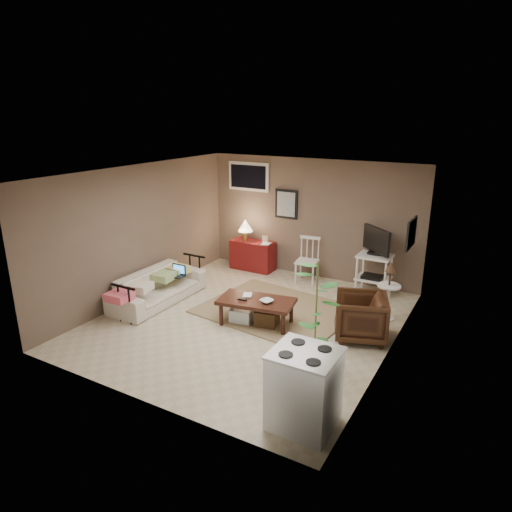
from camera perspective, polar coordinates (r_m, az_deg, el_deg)
The scene contains 20 objects.
floor at distance 7.55m, azimuth -0.90°, elevation -8.02°, with size 5.00×5.00×0.00m, color #C1B293.
art_back at distance 9.43m, azimuth 3.82°, elevation 6.49°, with size 0.50×0.03×0.60m, color black.
art_right at distance 7.24m, azimuth 18.85°, elevation 2.68°, with size 0.03×0.60×0.45m, color black.
window at distance 9.77m, azimuth -0.94°, elevation 9.89°, with size 0.96×0.03×0.60m, color silver.
rug at distance 7.90m, azimuth 2.48°, elevation -6.75°, with size 2.41×1.93×0.02m, color #988558.
coffee_table at distance 7.32m, azimuth -0.02°, elevation -6.72°, with size 1.27×0.80×0.45m.
sofa at distance 8.31m, azimuth -12.15°, elevation -3.18°, with size 1.91×0.56×0.75m, color beige.
sofa_pillows at distance 8.10m, azimuth -12.97°, elevation -3.15°, with size 0.37×1.82×0.13m, color beige, non-canonical shape.
sofa_end_rails at distance 8.26m, azimuth -11.56°, elevation -3.66°, with size 0.51×1.91×0.64m, color black, non-canonical shape.
laptop at distance 8.39m, azimuth -9.78°, elevation -2.03°, with size 0.29×0.21×0.20m.
red_console at distance 9.79m, azimuth -0.48°, elevation 0.46°, with size 0.94×0.42×1.09m.
spindle_chair at distance 9.09m, azimuth 6.42°, elevation -0.70°, with size 0.46×0.46×0.91m.
tv_stand at distance 8.64m, azimuth 14.61°, elevation -0.44°, with size 0.61×0.54×1.27m.
side_table at distance 7.66m, azimuth 16.33°, elevation -3.39°, with size 0.37×0.37×0.99m.
armchair at distance 7.02m, azimuth 12.95°, elevation -7.18°, with size 0.73×0.69×0.76m, color #331C0E.
potted_plant at distance 6.03m, azimuth 7.53°, elevation -6.75°, with size 0.37×0.37×1.50m.
stove at distance 5.10m, azimuth 6.03°, elevation -16.18°, with size 0.69×0.64×0.90m.
bowl at distance 7.10m, azimuth 1.34°, elevation -5.11°, with size 0.20×0.05×0.20m, color #3D1910.
book_table at distance 7.37m, azimuth -1.64°, elevation -4.23°, with size 0.14×0.01×0.20m, color #3D1910.
book_console at distance 9.49m, azimuth 0.79°, elevation 2.23°, with size 0.18×0.02×0.24m, color #3D1910.
Camera 1 is at (3.46, -5.86, 3.28)m, focal length 32.00 mm.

